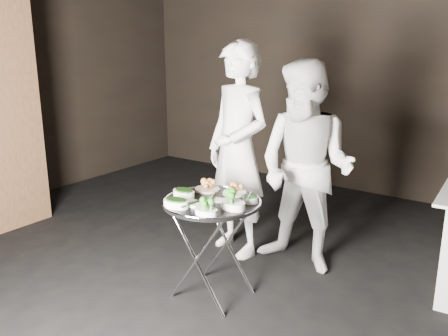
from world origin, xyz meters
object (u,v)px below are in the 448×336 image
Objects in this scene: tray_stand at (212,244)px; waiter_left at (238,151)px; serving_tray at (212,202)px; waiter_right at (306,168)px.

waiter_left is (-0.29, 0.76, 0.52)m from tray_stand.
serving_tray is at bearing -45.00° from tray_stand.
serving_tray is (0.00, -0.00, 0.33)m from tray_stand.
waiter_left is (-0.29, 0.76, 0.19)m from serving_tray.
tray_stand is 1.04× the size of serving_tray.
waiter_right is (0.33, 0.82, 0.44)m from tray_stand.
waiter_left is at bearing -172.89° from waiter_right.
serving_tray is 0.84m from waiter_left.
waiter_right reaches higher than tray_stand.
serving_tray is at bearing -109.84° from waiter_right.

